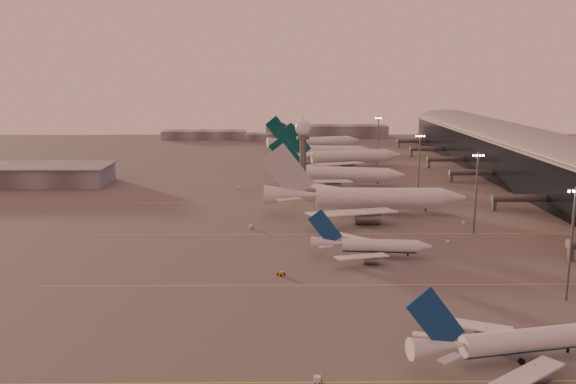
{
  "coord_description": "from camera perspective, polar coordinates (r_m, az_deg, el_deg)",
  "views": [
    {
      "loc": [
        -3.86,
        -124.4,
        48.92
      ],
      "look_at": [
        -1.66,
        67.79,
        10.56
      ],
      "focal_mm": 38.0,
      "sensor_mm": 36.0,
      "label": 1
    }
  ],
  "objects": [
    {
      "name": "ground",
      "position": [
        133.72,
        1.06,
        -10.17
      ],
      "size": [
        700.0,
        700.0,
        0.0
      ],
      "primitive_type": "plane",
      "color": "#585656",
      "rests_on": "ground"
    },
    {
      "name": "taxiway_markings",
      "position": [
        189.95,
        9.66,
        -3.8
      ],
      "size": [
        180.0,
        185.25,
        0.02
      ],
      "color": "#D8D24C",
      "rests_on": "ground"
    },
    {
      "name": "terminal",
      "position": [
        262.57,
        24.55,
        1.85
      ],
      "size": [
        57.0,
        362.0,
        23.04
      ],
      "color": "black",
      "rests_on": "ground"
    },
    {
      "name": "hangar",
      "position": [
        292.2,
        -24.08,
        1.52
      ],
      "size": [
        82.0,
        27.0,
        8.5
      ],
      "color": "#5A5C61",
      "rests_on": "ground"
    },
    {
      "name": "radar_tower",
      "position": [
        246.15,
        1.42,
        4.76
      ],
      "size": [
        6.4,
        6.4,
        31.1
      ],
      "color": "#53555A",
      "rests_on": "ground"
    },
    {
      "name": "mast_a",
      "position": [
        143.31,
        25.01,
        -4.01
      ],
      "size": [
        3.6,
        0.56,
        25.0
      ],
      "color": "#53555A",
      "rests_on": "ground"
    },
    {
      "name": "mast_b",
      "position": [
        192.05,
        17.2,
        0.22
      ],
      "size": [
        3.6,
        0.56,
        25.0
      ],
      "color": "#53555A",
      "rests_on": "ground"
    },
    {
      "name": "mast_c",
      "position": [
        243.06,
        12.17,
        2.71
      ],
      "size": [
        3.6,
        0.56,
        25.0
      ],
      "color": "#53555A",
      "rests_on": "ground"
    },
    {
      "name": "mast_d",
      "position": [
        330.39,
        8.41,
        5.05
      ],
      "size": [
        3.6,
        0.56,
        25.0
      ],
      "color": "#53555A",
      "rests_on": "ground"
    },
    {
      "name": "distant_horizon",
      "position": [
        451.83,
        0.17,
        5.57
      ],
      "size": [
        165.0,
        37.5,
        9.0
      ],
      "color": "#5A5C61",
      "rests_on": "ground"
    },
    {
      "name": "narrowbody_near",
      "position": [
        113.34,
        20.1,
        -13.34
      ],
      "size": [
        37.57,
        29.68,
        14.84
      ],
      "color": "silver",
      "rests_on": "ground"
    },
    {
      "name": "narrowbody_mid",
      "position": [
        164.5,
        7.75,
        -5.17
      ],
      "size": [
        32.99,
        26.22,
        12.89
      ],
      "color": "silver",
      "rests_on": "ground"
    },
    {
      "name": "widebody_white",
      "position": [
        211.85,
        7.25,
        -0.96
      ],
      "size": [
        70.54,
        56.48,
        24.8
      ],
      "color": "silver",
      "rests_on": "ground"
    },
    {
      "name": "greentail_a",
      "position": [
        265.07,
        4.63,
        1.45
      ],
      "size": [
        58.68,
        46.98,
        21.49
      ],
      "color": "silver",
      "rests_on": "ground"
    },
    {
      "name": "greentail_b",
      "position": [
        313.81,
        5.01,
        3.04
      ],
      "size": [
        64.64,
        51.79,
        23.63
      ],
      "color": "silver",
      "rests_on": "ground"
    },
    {
      "name": "greentail_c",
      "position": [
        342.93,
        3.37,
        3.68
      ],
      "size": [
        56.36,
        45.31,
        20.49
      ],
      "color": "silver",
      "rests_on": "ground"
    },
    {
      "name": "greentail_d",
      "position": [
        380.65,
        2.49,
        4.49
      ],
      "size": [
        59.86,
        47.66,
        22.34
      ],
      "color": "silver",
      "rests_on": "ground"
    },
    {
      "name": "gsv_truck_a",
      "position": [
        101.32,
        3.03,
        -16.83
      ],
      "size": [
        5.86,
        2.38,
        2.33
      ],
      "color": "silver",
      "rests_on": "ground"
    },
    {
      "name": "gsv_tug_mid",
      "position": [
        149.21,
        -0.65,
        -7.66
      ],
      "size": [
        3.77,
        3.71,
        0.94
      ],
      "color": "gold",
      "rests_on": "ground"
    },
    {
      "name": "gsv_truck_b",
      "position": [
        182.08,
        14.84,
        -4.37
      ],
      "size": [
        4.92,
        2.19,
        1.93
      ],
      "color": "silver",
      "rests_on": "ground"
    },
    {
      "name": "gsv_truck_c",
      "position": [
        192.82,
        -3.43,
        -3.06
      ],
      "size": [
        5.47,
        5.87,
        2.39
      ],
      "color": "silver",
      "rests_on": "ground"
    },
    {
      "name": "gsv_catering_b",
      "position": [
        205.74,
        16.15,
        -2.42
      ],
      "size": [
        4.4,
        2.25,
        3.53
      ],
      "color": "silver",
      "rests_on": "ground"
    },
    {
      "name": "gsv_truck_d",
      "position": [
        258.0,
        -4.66,
        0.56
      ],
      "size": [
        2.84,
        5.53,
        2.13
      ],
      "color": "silver",
      "rests_on": "ground"
    },
    {
      "name": "gsv_tug_hangar",
      "position": [
        288.74,
        7.54,
        1.54
      ],
      "size": [
        4.09,
        3.04,
        1.05
      ],
      "color": "gold",
      "rests_on": "ground"
    }
  ]
}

